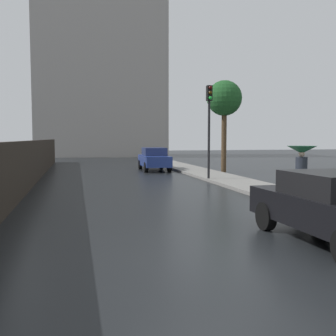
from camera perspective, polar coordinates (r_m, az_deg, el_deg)
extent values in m
plane|color=black|center=(7.31, 6.03, -12.86)|extent=(120.00, 120.00, 0.00)
cube|color=navy|center=(26.22, -2.02, 1.08)|extent=(1.71, 4.13, 0.69)
cube|color=navy|center=(26.15, -2.01, 2.39)|extent=(1.47, 1.90, 0.52)
cylinder|color=black|center=(27.46, -4.03, 0.50)|extent=(0.23, 0.65, 0.65)
cylinder|color=black|center=(27.70, -0.97, 0.54)|extent=(0.23, 0.65, 0.65)
cylinder|color=black|center=(24.79, -3.19, 0.09)|extent=(0.23, 0.65, 0.65)
cylinder|color=black|center=(25.06, 0.19, 0.14)|extent=(0.23, 0.65, 0.65)
cube|color=black|center=(8.82, 22.87, -5.86)|extent=(1.81, 4.27, 0.64)
cube|color=black|center=(8.81, 22.61, -2.16)|extent=(1.54, 1.94, 0.49)
cylinder|color=black|center=(9.61, 13.98, -6.77)|extent=(0.24, 0.67, 0.66)
cylinder|color=black|center=(10.43, 21.56, -6.07)|extent=(0.24, 0.67, 0.66)
cylinder|color=black|center=(14.42, 18.95, -2.39)|extent=(0.14, 0.14, 0.77)
cylinder|color=black|center=(14.32, 18.37, -2.43)|extent=(0.14, 0.14, 0.77)
cylinder|color=#232833|center=(14.31, 18.73, 0.32)|extent=(0.40, 0.40, 0.60)
sphere|color=beige|center=(14.29, 18.77, 1.93)|extent=(0.21, 0.21, 0.21)
cube|color=#3F2314|center=(14.49, 19.59, -0.64)|extent=(0.21, 0.11, 0.24)
cylinder|color=#4C4C51|center=(14.29, 18.76, 1.56)|extent=(0.02, 0.02, 0.74)
cone|color=#144C2D|center=(14.28, 18.78, 2.51)|extent=(0.99, 0.99, 0.26)
cylinder|color=black|center=(19.80, 5.93, 4.06)|extent=(0.12, 0.12, 3.86)
cube|color=black|center=(19.92, 5.98, 10.71)|extent=(0.26, 0.26, 0.75)
sphere|color=#360503|center=(19.79, 6.16, 11.48)|extent=(0.17, 0.17, 0.17)
sphere|color=#392405|center=(19.76, 6.15, 10.76)|extent=(0.17, 0.17, 0.17)
sphere|color=green|center=(19.73, 6.14, 10.04)|extent=(0.17, 0.17, 0.17)
cylinder|color=#4C3823|center=(25.08, 8.09, 3.80)|extent=(0.32, 0.32, 3.88)
sphere|color=#1E5123|center=(25.20, 8.15, 9.98)|extent=(2.20, 2.20, 2.20)
cube|color=#9E9993|center=(49.20, -9.09, 12.52)|extent=(16.29, 11.98, 18.40)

